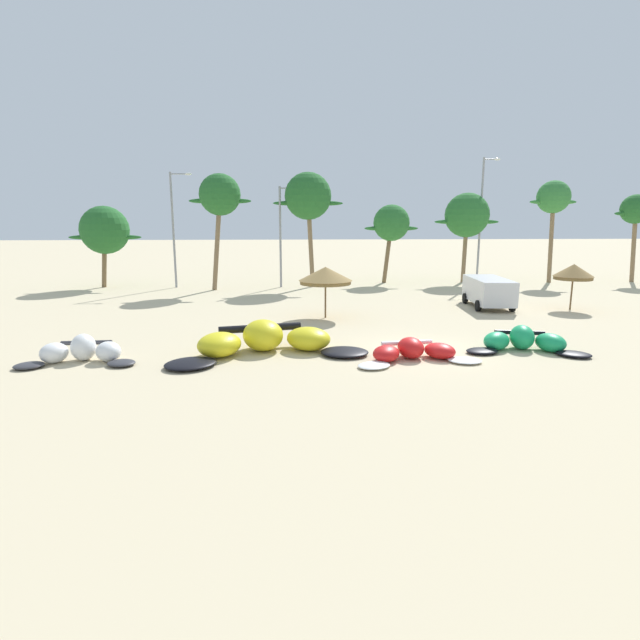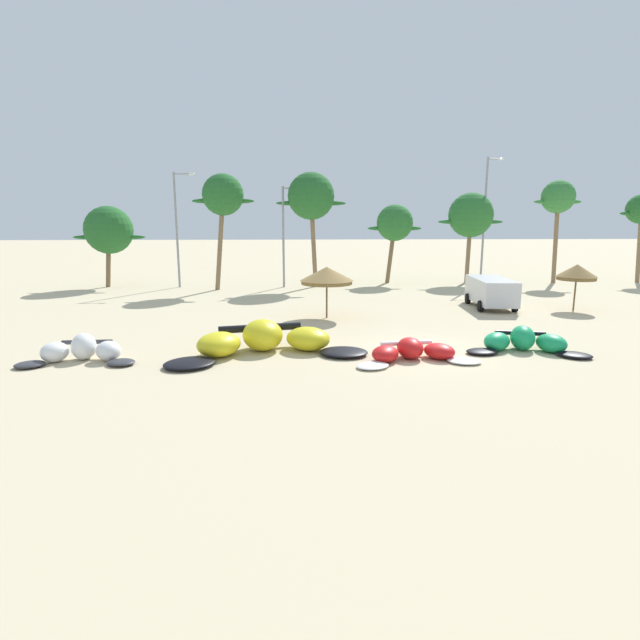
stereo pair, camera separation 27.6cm
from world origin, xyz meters
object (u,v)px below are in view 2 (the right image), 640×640
(palm_leftmost, at_px, (109,230))
(palm_left, at_px, (223,196))
(kite_left, at_px, (264,341))
(lamppost_west, at_px, (178,224))
(lamppost_east_center, at_px, (486,215))
(kite_center, at_px, (524,342))
(beach_umbrella_middle, at_px, (577,272))
(palm_left_of_gap, at_px, (311,197))
(beach_umbrella_near_van, at_px, (327,275))
(palm_right_of_gap, at_px, (558,199))
(palm_center_right, at_px, (471,216))
(kite_left_of_center, at_px, (412,352))
(lamppost_west_center, at_px, (285,231))
(palm_center_left, at_px, (395,224))
(parked_van, at_px, (490,290))
(kite_far_left, at_px, (82,351))

(palm_leftmost, distance_m, palm_left, 10.22)
(kite_left, distance_m, lamppost_west, 23.34)
(palm_leftmost, xyz_separation_m, palm_left, (9.61, -2.25, 2.62))
(palm_leftmost, relative_size, lamppost_east_center, 0.62)
(kite_center, bearing_deg, beach_umbrella_middle, 51.53)
(kite_center, relative_size, palm_left_of_gap, 0.55)
(beach_umbrella_near_van, distance_m, beach_umbrella_middle, 15.35)
(kite_center, relative_size, palm_right_of_gap, 0.57)
(kite_left, distance_m, palm_left_of_gap, 22.40)
(beach_umbrella_middle, xyz_separation_m, palm_leftmost, (-32.09, 12.79, 2.28))
(palm_left_of_gap, relative_size, palm_center_right, 1.19)
(palm_left_of_gap, xyz_separation_m, palm_right_of_gap, (21.27, 1.55, -0.02))
(palm_leftmost, bearing_deg, palm_left_of_gap, -2.49)
(palm_left, distance_m, lamppost_west, 4.77)
(palm_right_of_gap, bearing_deg, kite_left, -136.53)
(beach_umbrella_near_van, bearing_deg, beach_umbrella_middle, 6.14)
(kite_left_of_center, height_order, lamppost_east_center, lamppost_east_center)
(kite_left, bearing_deg, palm_left_of_gap, 82.71)
(kite_left, relative_size, lamppost_west_center, 1.03)
(palm_center_right, xyz_separation_m, lamppost_west, (-24.69, -1.91, -0.70))
(beach_umbrella_near_van, bearing_deg, palm_left_of_gap, 91.53)
(palm_center_left, bearing_deg, palm_center_right, -1.37)
(kite_left, xyz_separation_m, lamppost_west_center, (0.60, 21.03, 4.08))
(palm_center_left, bearing_deg, beach_umbrella_near_van, -113.48)
(beach_umbrella_near_van, xyz_separation_m, palm_right_of_gap, (20.91, 15.27, 4.85))
(kite_left, height_order, kite_center, kite_left)
(palm_left, relative_size, palm_center_right, 1.15)
(parked_van, xyz_separation_m, palm_right_of_gap, (10.38, 12.33, 6.15))
(palm_left, relative_size, palm_left_of_gap, 0.97)
(beach_umbrella_middle, distance_m, palm_left_of_gap, 20.36)
(kite_far_left, bearing_deg, kite_left, 7.49)
(kite_far_left, height_order, lamppost_west_center, lamppost_west_center)
(kite_left_of_center, relative_size, palm_leftmost, 0.78)
(kite_left_of_center, bearing_deg, palm_center_right, 66.43)
(kite_center, height_order, palm_leftmost, palm_leftmost)
(palm_left_of_gap, xyz_separation_m, palm_center_left, (7.33, 2.31, -2.12))
(palm_left, distance_m, lamppost_west_center, 5.61)
(kite_center, height_order, palm_right_of_gap, palm_right_of_gap)
(beach_umbrella_middle, relative_size, palm_left_of_gap, 0.30)
(lamppost_east_center, bearing_deg, kite_left, -127.92)
(kite_center, xyz_separation_m, lamppost_west_center, (-10.23, 21.37, 4.19))
(kite_left_of_center, height_order, palm_left, palm_left)
(beach_umbrella_near_van, distance_m, lamppost_west_center, 13.96)
(kite_left, relative_size, palm_left, 0.93)
(parked_van, height_order, palm_right_of_gap, palm_right_of_gap)
(kite_left, relative_size, palm_center_left, 1.22)
(palm_center_left, relative_size, lamppost_west, 0.74)
(palm_center_right, bearing_deg, palm_right_of_gap, -4.65)
(palm_leftmost, xyz_separation_m, lamppost_west_center, (14.35, -0.87, -0.04))
(palm_left, height_order, lamppost_east_center, lamppost_east_center)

